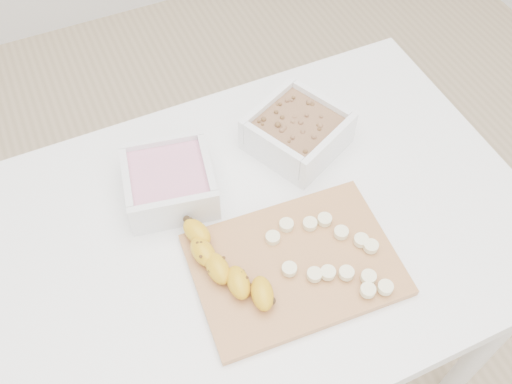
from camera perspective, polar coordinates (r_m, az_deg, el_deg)
name	(u,v)px	position (r m, az deg, el deg)	size (l,w,h in m)	color
ground	(260,363)	(1.73, 0.43, -16.75)	(3.50, 3.50, 0.00)	#C6AD89
table	(262,249)	(1.13, 0.63, -5.77)	(1.00, 0.70, 0.75)	white
bowl_yogurt	(169,181)	(1.07, -8.66, 1.08)	(0.19, 0.19, 0.08)	white
bowl_granola	(297,131)	(1.14, 4.16, 6.09)	(0.22, 0.22, 0.08)	white
cutting_board	(295,264)	(1.00, 3.87, -7.24)	(0.35, 0.25, 0.01)	#BA7E48
banana	(227,266)	(0.97, -2.89, -7.44)	(0.06, 0.21, 0.04)	gold
banana_slices	(333,254)	(1.00, 7.69, -6.18)	(0.18, 0.21, 0.02)	#F4EBB8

